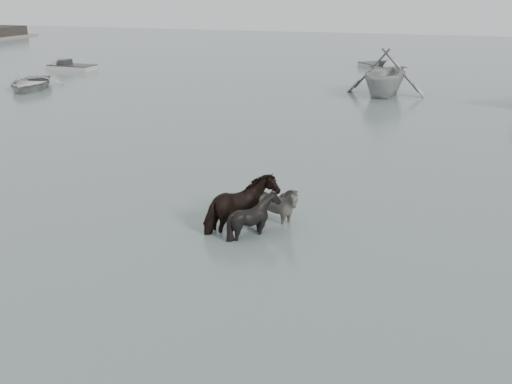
{
  "coord_description": "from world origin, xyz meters",
  "views": [
    {
      "loc": [
        3.54,
        -11.03,
        5.92
      ],
      "look_at": [
        -0.67,
        1.96,
        1.0
      ],
      "focal_mm": 40.0,
      "sensor_mm": 36.0,
      "label": 1
    }
  ],
  "objects_px": {
    "pony_dark": "(243,197)",
    "rowboat_lead": "(30,81)",
    "pony_black": "(254,209)",
    "pony_pinto": "(271,197)"
  },
  "relations": [
    {
      "from": "pony_black",
      "to": "pony_dark",
      "type": "bearing_deg",
      "value": 43.8
    },
    {
      "from": "pony_pinto",
      "to": "pony_dark",
      "type": "distance_m",
      "value": 0.85
    },
    {
      "from": "pony_pinto",
      "to": "pony_black",
      "type": "height_order",
      "value": "pony_pinto"
    },
    {
      "from": "pony_black",
      "to": "rowboat_lead",
      "type": "distance_m",
      "value": 25.93
    },
    {
      "from": "pony_pinto",
      "to": "rowboat_lead",
      "type": "bearing_deg",
      "value": 58.63
    },
    {
      "from": "pony_pinto",
      "to": "pony_dark",
      "type": "relative_size",
      "value": 0.97
    },
    {
      "from": "pony_dark",
      "to": "rowboat_lead",
      "type": "xyz_separation_m",
      "value": [
        -19.54,
        16.28,
        -0.37
      ]
    },
    {
      "from": "pony_dark",
      "to": "rowboat_lead",
      "type": "height_order",
      "value": "pony_dark"
    },
    {
      "from": "rowboat_lead",
      "to": "pony_black",
      "type": "bearing_deg",
      "value": -62.72
    },
    {
      "from": "pony_dark",
      "to": "pony_black",
      "type": "distance_m",
      "value": 0.52
    }
  ]
}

